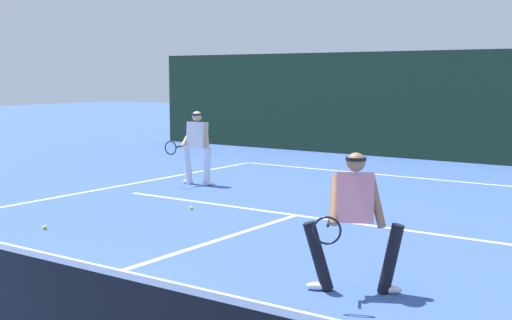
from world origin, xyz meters
TOP-DOWN VIEW (x-y plane):
  - court_line_baseline_far at (0.00, 11.63)m, footprint 9.37×0.10m
  - court_line_service at (0.00, 6.45)m, footprint 7.64×0.10m
  - court_line_centre at (0.00, 3.20)m, footprint 0.10×6.40m
  - player_near at (2.66, 3.31)m, footprint 1.04×1.02m
  - player_far at (-3.46, 8.01)m, footprint 0.76×0.88m
  - tennis_ball at (-2.60, 3.34)m, footprint 0.07×0.07m
  - tennis_ball_extra at (-1.75, 5.80)m, footprint 0.07×0.07m
  - back_fence_windscreen at (0.00, 15.05)m, footprint 21.09×0.12m

SIDE VIEW (x-z plane):
  - court_line_baseline_far at x=0.00m, z-range 0.00..0.01m
  - court_line_service at x=0.00m, z-range 0.00..0.01m
  - court_line_centre at x=0.00m, z-range 0.00..0.01m
  - tennis_ball at x=-2.60m, z-range 0.00..0.07m
  - tennis_ball_extra at x=-1.75m, z-range 0.00..0.07m
  - player_near at x=2.66m, z-range 0.07..1.60m
  - player_far at x=-3.46m, z-range 0.08..1.66m
  - back_fence_windscreen at x=0.00m, z-range 0.00..3.02m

